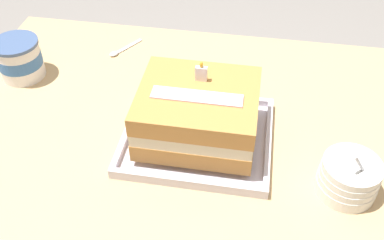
% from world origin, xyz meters
% --- Properties ---
extents(dining_table, '(1.13, 0.76, 0.69)m').
position_xyz_m(dining_table, '(0.00, 0.00, 0.59)').
color(dining_table, tan).
rests_on(dining_table, ground_plane).
extents(foil_tray, '(0.32, 0.28, 0.02)m').
position_xyz_m(foil_tray, '(0.03, -0.06, 0.70)').
color(foil_tray, silver).
rests_on(foil_tray, dining_table).
extents(birthday_cake, '(0.24, 0.21, 0.16)m').
position_xyz_m(birthday_cake, '(0.03, -0.06, 0.77)').
color(birthday_cake, '#C28542').
rests_on(birthday_cake, foil_tray).
extents(bowl_stack, '(0.12, 0.12, 0.12)m').
position_xyz_m(bowl_stack, '(0.34, -0.15, 0.73)').
color(bowl_stack, white).
rests_on(bowl_stack, dining_table).
extents(ice_cream_tub, '(0.11, 0.11, 0.10)m').
position_xyz_m(ice_cream_tub, '(-0.44, 0.10, 0.74)').
color(ice_cream_tub, white).
rests_on(ice_cream_tub, dining_table).
extents(serving_spoon_near_tray, '(0.07, 0.10, 0.01)m').
position_xyz_m(serving_spoon_near_tray, '(-0.23, 0.24, 0.70)').
color(serving_spoon_near_tray, silver).
rests_on(serving_spoon_near_tray, dining_table).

